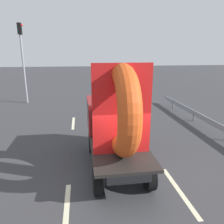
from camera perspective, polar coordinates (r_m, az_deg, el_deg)
name	(u,v)px	position (r m, az deg, el deg)	size (l,w,h in m)	color
ground_plane	(126,178)	(8.28, 3.72, -16.83)	(120.00, 120.00, 0.00)	#38383A
flatbed_truck	(115,119)	(8.39, 0.84, -1.89)	(2.02, 5.16, 4.11)	black
distant_sedan	(132,91)	(21.02, 5.34, 5.47)	(1.83, 4.27, 1.39)	black
traffic_light	(22,53)	(20.39, -22.36, 14.02)	(0.42, 0.36, 6.64)	gray
guardrail	(208,121)	(13.86, 23.79, -2.13)	(0.10, 13.12, 0.71)	gray
lane_dash_left_near	(66,214)	(6.92, -11.86, -24.69)	(2.86, 0.16, 0.01)	beige
lane_dash_left_far	(73,123)	(14.17, -10.06, -2.85)	(2.44, 0.16, 0.01)	beige
lane_dash_right_near	(179,191)	(7.97, 17.08, -19.00)	(2.73, 0.16, 0.01)	beige
lane_dash_right_far	(127,118)	(14.92, 4.03, -1.70)	(2.98, 0.16, 0.01)	beige
oncoming_car	(111,75)	(35.77, -0.33, 9.70)	(1.78, 4.16, 1.36)	black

